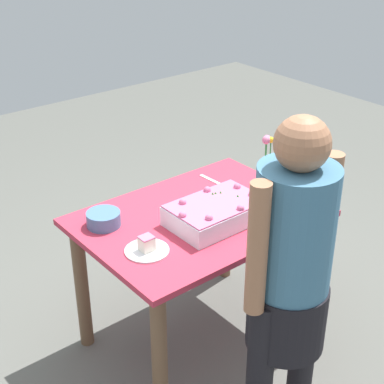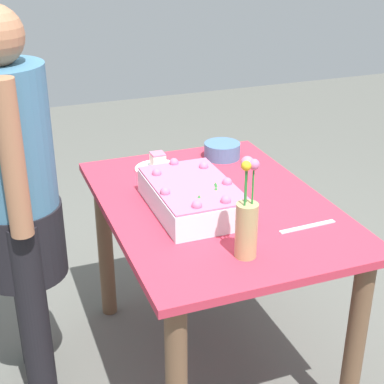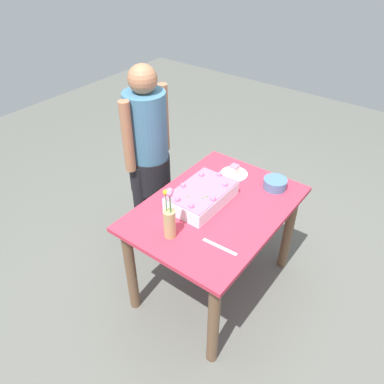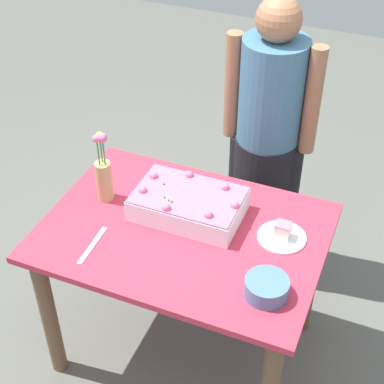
{
  "view_description": "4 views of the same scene",
  "coord_description": "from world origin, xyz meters",
  "px_view_note": "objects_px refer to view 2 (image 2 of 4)",
  "views": [
    {
      "loc": [
        1.59,
        1.9,
        2.16
      ],
      "look_at": [
        0.02,
        -0.03,
        0.87
      ],
      "focal_mm": 55.0,
      "sensor_mm": 36.0,
      "label": 1
    },
    {
      "loc": [
        -1.83,
        0.79,
        1.72
      ],
      "look_at": [
        -0.04,
        0.11,
        0.83
      ],
      "focal_mm": 55.0,
      "sensor_mm": 36.0,
      "label": 2
    },
    {
      "loc": [
        -1.59,
        -1.01,
        2.26
      ],
      "look_at": [
        -0.09,
        0.13,
        0.86
      ],
      "focal_mm": 35.0,
      "sensor_mm": 36.0,
      "label": 3
    },
    {
      "loc": [
        0.71,
        -1.62,
        2.35
      ],
      "look_at": [
        -0.0,
        0.1,
        0.87
      ],
      "focal_mm": 55.0,
      "sensor_mm": 36.0,
      "label": 4
    }
  ],
  "objects_px": {
    "sheet_cake": "(192,196)",
    "person_standing": "(14,191)",
    "flower_vase": "(247,221)",
    "serving_plate_with_slice": "(158,165)",
    "fruit_bowl": "(222,150)",
    "cake_knife": "(308,227)"
  },
  "relations": [
    {
      "from": "serving_plate_with_slice",
      "to": "person_standing",
      "type": "relative_size",
      "value": 0.13
    },
    {
      "from": "serving_plate_with_slice",
      "to": "flower_vase",
      "type": "height_order",
      "value": "flower_vase"
    },
    {
      "from": "flower_vase",
      "to": "person_standing",
      "type": "distance_m",
      "value": 0.83
    },
    {
      "from": "cake_knife",
      "to": "flower_vase",
      "type": "bearing_deg",
      "value": 16.12
    },
    {
      "from": "cake_knife",
      "to": "flower_vase",
      "type": "xyz_separation_m",
      "value": [
        -0.1,
        0.28,
        0.12
      ]
    },
    {
      "from": "cake_knife",
      "to": "fruit_bowl",
      "type": "bearing_deg",
      "value": -90.93
    },
    {
      "from": "sheet_cake",
      "to": "cake_knife",
      "type": "height_order",
      "value": "sheet_cake"
    },
    {
      "from": "sheet_cake",
      "to": "person_standing",
      "type": "relative_size",
      "value": 0.3
    },
    {
      "from": "serving_plate_with_slice",
      "to": "flower_vase",
      "type": "xyz_separation_m",
      "value": [
        -0.77,
        -0.04,
        0.1
      ]
    },
    {
      "from": "fruit_bowl",
      "to": "person_standing",
      "type": "relative_size",
      "value": 0.11
    },
    {
      "from": "cake_knife",
      "to": "person_standing",
      "type": "height_order",
      "value": "person_standing"
    },
    {
      "from": "flower_vase",
      "to": "serving_plate_with_slice",
      "type": "bearing_deg",
      "value": 3.25
    },
    {
      "from": "serving_plate_with_slice",
      "to": "cake_knife",
      "type": "relative_size",
      "value": 0.9
    },
    {
      "from": "serving_plate_with_slice",
      "to": "cake_knife",
      "type": "distance_m",
      "value": 0.75
    },
    {
      "from": "cake_knife",
      "to": "fruit_bowl",
      "type": "distance_m",
      "value": 0.7
    },
    {
      "from": "cake_knife",
      "to": "serving_plate_with_slice",
      "type": "bearing_deg",
      "value": -66.57
    },
    {
      "from": "person_standing",
      "to": "cake_knife",
      "type": "bearing_deg",
      "value": -24.85
    },
    {
      "from": "sheet_cake",
      "to": "cake_knife",
      "type": "bearing_deg",
      "value": -130.09
    },
    {
      "from": "sheet_cake",
      "to": "fruit_bowl",
      "type": "relative_size",
      "value": 2.78
    },
    {
      "from": "sheet_cake",
      "to": "person_standing",
      "type": "xyz_separation_m",
      "value": [
        0.16,
        0.61,
        0.05
      ]
    },
    {
      "from": "flower_vase",
      "to": "person_standing",
      "type": "xyz_separation_m",
      "value": [
        0.53,
        0.65,
        -0.02
      ]
    },
    {
      "from": "serving_plate_with_slice",
      "to": "fruit_bowl",
      "type": "relative_size",
      "value": 1.22
    }
  ]
}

